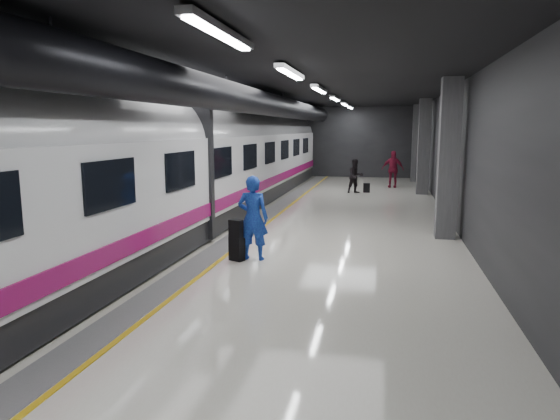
# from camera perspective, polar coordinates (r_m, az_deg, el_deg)

# --- Properties ---
(ground) EXTENTS (40.00, 40.00, 0.00)m
(ground) POSITION_cam_1_polar(r_m,az_deg,el_deg) (13.42, -0.55, -4.08)
(ground) COLOR silver
(ground) RESTS_ON ground
(platform_hall) EXTENTS (10.02, 40.02, 4.51)m
(platform_hall) POSITION_cam_1_polar(r_m,az_deg,el_deg) (14.06, -0.86, 11.05)
(platform_hall) COLOR black
(platform_hall) RESTS_ON ground
(train) EXTENTS (3.05, 38.00, 4.05)m
(train) POSITION_cam_1_polar(r_m,az_deg,el_deg) (14.17, -13.53, 4.85)
(train) COLOR black
(train) RESTS_ON ground
(traveler_main) EXTENTS (0.74, 0.48, 2.02)m
(traveler_main) POSITION_cam_1_polar(r_m,az_deg,el_deg) (11.84, -3.11, -0.90)
(traveler_main) COLOR blue
(traveler_main) RESTS_ON ground
(suitcase_main) EXTENTS (0.40, 0.34, 0.56)m
(suitcase_main) POSITION_cam_1_polar(r_m,az_deg,el_deg) (11.91, -4.96, -4.45)
(suitcase_main) COLOR black
(suitcase_main) RESTS_ON ground
(shoulder_bag) EXTENTS (0.36, 0.26, 0.43)m
(shoulder_bag) POSITION_cam_1_polar(r_m,az_deg,el_deg) (11.78, -5.06, -2.15)
(shoulder_bag) COLOR black
(shoulder_bag) RESTS_ON suitcase_main
(traveler_far_a) EXTENTS (1.01, 0.94, 1.66)m
(traveler_far_a) POSITION_cam_1_polar(r_m,az_deg,el_deg) (24.50, 8.63, 3.84)
(traveler_far_a) COLOR black
(traveler_far_a) RESTS_ON ground
(traveler_far_b) EXTENTS (1.20, 0.62, 1.95)m
(traveler_far_b) POSITION_cam_1_polar(r_m,az_deg,el_deg) (27.34, 12.75, 4.58)
(traveler_far_b) COLOR maroon
(traveler_far_b) RESTS_ON ground
(suitcase_far) EXTENTS (0.33, 0.24, 0.46)m
(suitcase_far) POSITION_cam_1_polar(r_m,az_deg,el_deg) (24.94, 9.86, 2.52)
(suitcase_far) COLOR black
(suitcase_far) RESTS_ON ground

